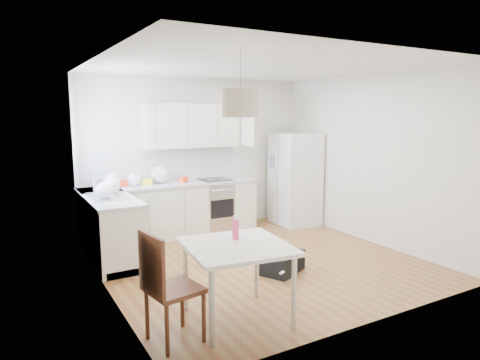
% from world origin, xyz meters
% --- Properties ---
extents(floor, '(4.20, 4.20, 0.00)m').
position_xyz_m(floor, '(0.00, 0.00, 0.00)').
color(floor, brown).
rests_on(floor, ground).
extents(ceiling, '(4.20, 4.20, 0.00)m').
position_xyz_m(ceiling, '(0.00, 0.00, 2.70)').
color(ceiling, white).
rests_on(ceiling, wall_back).
extents(wall_back, '(4.20, 0.00, 4.20)m').
position_xyz_m(wall_back, '(0.00, 2.10, 1.35)').
color(wall_back, silver).
rests_on(wall_back, floor).
extents(wall_left, '(0.00, 4.20, 4.20)m').
position_xyz_m(wall_left, '(-2.10, 0.00, 1.35)').
color(wall_left, silver).
rests_on(wall_left, floor).
extents(wall_right, '(0.00, 4.20, 4.20)m').
position_xyz_m(wall_right, '(2.10, 0.00, 1.35)').
color(wall_right, silver).
rests_on(wall_right, floor).
extents(window_glassblock, '(0.02, 1.00, 1.00)m').
position_xyz_m(window_glassblock, '(-2.09, 1.15, 1.75)').
color(window_glassblock, '#BFE0F9').
rests_on(window_glassblock, wall_left).
extents(cabinets_back, '(3.00, 0.60, 0.88)m').
position_xyz_m(cabinets_back, '(-0.60, 1.80, 0.44)').
color(cabinets_back, silver).
rests_on(cabinets_back, floor).
extents(cabinets_left, '(0.60, 1.80, 0.88)m').
position_xyz_m(cabinets_left, '(-1.80, 1.20, 0.44)').
color(cabinets_left, silver).
rests_on(cabinets_left, floor).
extents(counter_back, '(3.02, 0.64, 0.04)m').
position_xyz_m(counter_back, '(-0.60, 1.80, 0.90)').
color(counter_back, '#A2A5A7').
rests_on(counter_back, cabinets_back).
extents(counter_left, '(0.64, 1.82, 0.04)m').
position_xyz_m(counter_left, '(-1.80, 1.20, 0.90)').
color(counter_left, '#A2A5A7').
rests_on(counter_left, cabinets_left).
extents(backsplash_back, '(3.00, 0.01, 0.58)m').
position_xyz_m(backsplash_back, '(-0.60, 2.09, 1.21)').
color(backsplash_back, white).
rests_on(backsplash_back, wall_back).
extents(backsplash_left, '(0.01, 1.80, 0.58)m').
position_xyz_m(backsplash_left, '(-2.09, 1.20, 1.21)').
color(backsplash_left, white).
rests_on(backsplash_left, wall_left).
extents(upper_cabinets, '(1.70, 0.32, 0.75)m').
position_xyz_m(upper_cabinets, '(-0.15, 1.94, 1.88)').
color(upper_cabinets, silver).
rests_on(upper_cabinets, wall_back).
extents(range_oven, '(0.50, 0.61, 0.88)m').
position_xyz_m(range_oven, '(0.20, 1.80, 0.44)').
color(range_oven, silver).
rests_on(range_oven, floor).
extents(sink, '(0.50, 0.80, 0.16)m').
position_xyz_m(sink, '(-1.80, 1.15, 0.92)').
color(sink, silver).
rests_on(sink, counter_left).
extents(refrigerator, '(0.90, 0.93, 1.72)m').
position_xyz_m(refrigerator, '(1.75, 1.49, 0.86)').
color(refrigerator, white).
rests_on(refrigerator, floor).
extents(dining_table, '(1.10, 1.10, 0.79)m').
position_xyz_m(dining_table, '(-1.11, -1.36, 0.70)').
color(dining_table, beige).
rests_on(dining_table, floor).
extents(dining_chair, '(0.51, 0.51, 1.05)m').
position_xyz_m(dining_chair, '(-1.81, -1.45, 0.53)').
color(dining_chair, '#512918').
rests_on(dining_chair, floor).
extents(drink_bottle, '(0.10, 0.10, 0.25)m').
position_xyz_m(drink_bottle, '(-1.02, -1.18, 0.91)').
color(drink_bottle, '#E64077').
rests_on(drink_bottle, dining_table).
extents(gym_bag, '(0.69, 0.60, 0.27)m').
position_xyz_m(gym_bag, '(0.05, -0.52, 0.13)').
color(gym_bag, black).
rests_on(gym_bag, floor).
extents(pendant_lamp, '(0.44, 0.44, 0.28)m').
position_xyz_m(pendant_lamp, '(-1.01, -1.25, 2.18)').
color(pendant_lamp, '#C0AE94').
rests_on(pendant_lamp, ceiling).
extents(grocery_bag_a, '(0.26, 0.22, 0.23)m').
position_xyz_m(grocery_bag_a, '(-1.58, 1.84, 1.04)').
color(grocery_bag_a, white).
rests_on(grocery_bag_a, counter_back).
extents(grocery_bag_b, '(0.23, 0.19, 0.20)m').
position_xyz_m(grocery_bag_b, '(-1.22, 1.85, 1.02)').
color(grocery_bag_b, white).
rests_on(grocery_bag_b, counter_back).
extents(grocery_bag_c, '(0.32, 0.27, 0.29)m').
position_xyz_m(grocery_bag_c, '(-0.77, 1.89, 1.06)').
color(grocery_bag_c, white).
rests_on(grocery_bag_c, counter_back).
extents(grocery_bag_d, '(0.25, 0.21, 0.23)m').
position_xyz_m(grocery_bag_d, '(-1.69, 1.37, 1.03)').
color(grocery_bag_d, white).
rests_on(grocery_bag_d, counter_back).
extents(grocery_bag_e, '(0.25, 0.21, 0.23)m').
position_xyz_m(grocery_bag_e, '(-1.87, 1.02, 1.03)').
color(grocery_bag_e, white).
rests_on(grocery_bag_e, counter_left).
extents(snack_orange, '(0.17, 0.16, 0.10)m').
position_xyz_m(snack_orange, '(-0.39, 1.78, 0.97)').
color(snack_orange, red).
rests_on(snack_orange, counter_back).
extents(snack_yellow, '(0.18, 0.13, 0.11)m').
position_xyz_m(snack_yellow, '(-1.03, 1.79, 0.98)').
color(snack_yellow, gold).
rests_on(snack_yellow, counter_back).
extents(snack_red, '(0.17, 0.13, 0.11)m').
position_xyz_m(snack_red, '(-1.40, 1.88, 0.97)').
color(snack_red, red).
rests_on(snack_red, counter_back).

